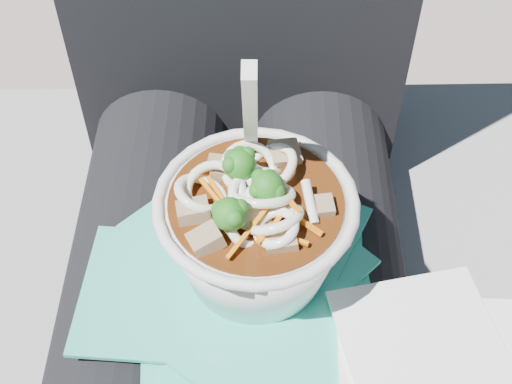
{
  "coord_description": "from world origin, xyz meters",
  "views": [
    {
      "loc": [
        0.02,
        -0.32,
        1.07
      ],
      "look_at": [
        0.02,
        0.0,
        0.68
      ],
      "focal_mm": 50.0,
      "sensor_mm": 36.0,
      "label": 1
    }
  ],
  "objects_px": {
    "stone_ledge": "(243,330)",
    "udon_bowl": "(255,226)",
    "person_body": "(237,220)",
    "plastic_bag": "(251,286)",
    "lap": "(234,322)"
  },
  "relations": [
    {
      "from": "plastic_bag",
      "to": "udon_bowl",
      "type": "relative_size",
      "value": 1.49
    },
    {
      "from": "lap",
      "to": "person_body",
      "type": "height_order",
      "value": "person_body"
    },
    {
      "from": "stone_ledge",
      "to": "plastic_bag",
      "type": "height_order",
      "value": "plastic_bag"
    },
    {
      "from": "stone_ledge",
      "to": "person_body",
      "type": "relative_size",
      "value": 1.03
    },
    {
      "from": "plastic_bag",
      "to": "udon_bowl",
      "type": "distance_m",
      "value": 0.06
    },
    {
      "from": "lap",
      "to": "stone_ledge",
      "type": "bearing_deg",
      "value": 90.0
    },
    {
      "from": "lap",
      "to": "plastic_bag",
      "type": "height_order",
      "value": "plastic_bag"
    },
    {
      "from": "stone_ledge",
      "to": "udon_bowl",
      "type": "bearing_deg",
      "value": -82.65
    },
    {
      "from": "plastic_bag",
      "to": "udon_bowl",
      "type": "xyz_separation_m",
      "value": [
        0.0,
        0.02,
        0.06
      ]
    },
    {
      "from": "udon_bowl",
      "to": "lap",
      "type": "bearing_deg",
      "value": -170.28
    },
    {
      "from": "stone_ledge",
      "to": "udon_bowl",
      "type": "height_order",
      "value": "udon_bowl"
    },
    {
      "from": "person_body",
      "to": "udon_bowl",
      "type": "distance_m",
      "value": 0.14
    },
    {
      "from": "stone_ledge",
      "to": "plastic_bag",
      "type": "xyz_separation_m",
      "value": [
        0.02,
        -0.16,
        0.36
      ]
    },
    {
      "from": "person_body",
      "to": "plastic_bag",
      "type": "distance_m",
      "value": 0.12
    },
    {
      "from": "person_body",
      "to": "udon_bowl",
      "type": "xyz_separation_m",
      "value": [
        0.02,
        -0.09,
        0.11
      ]
    }
  ]
}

